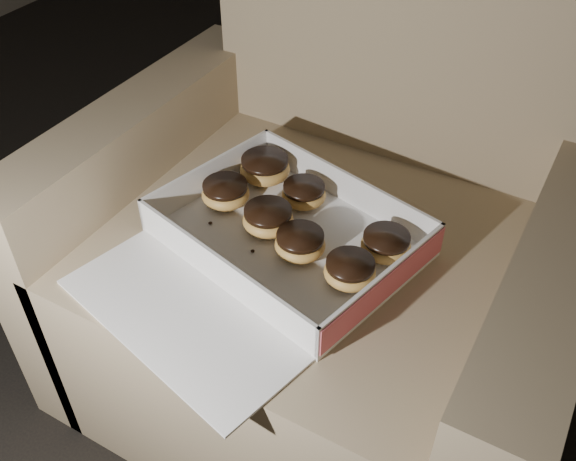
{
  "coord_description": "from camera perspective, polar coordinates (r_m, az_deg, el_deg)",
  "views": [
    {
      "loc": [
        0.47,
        -0.77,
        1.15
      ],
      "look_at": [
        0.07,
        -0.07,
        0.45
      ],
      "focal_mm": 40.0,
      "sensor_mm": 36.0,
      "label": 1
    }
  ],
  "objects": [
    {
      "name": "donut_c",
      "position": [
        1.15,
        -5.57,
        3.36
      ],
      "size": [
        0.09,
        0.09,
        0.04
      ],
      "color": "#ECB852",
      "rests_on": "bakery_box"
    },
    {
      "name": "crumb_c",
      "position": [
        0.98,
        -2.51,
        -6.21
      ],
      "size": [
        0.01,
        0.01,
        0.0
      ],
      "primitive_type": "ellipsoid",
      "color": "black",
      "rests_on": "bakery_box"
    },
    {
      "name": "crumb_d",
      "position": [
        1.06,
        -3.17,
        -1.83
      ],
      "size": [
        0.01,
        0.01,
        0.0
      ],
      "primitive_type": "ellipsoid",
      "color": "black",
      "rests_on": "bakery_box"
    },
    {
      "name": "donut_f",
      "position": [
        1.2,
        -2.06,
        5.57
      ],
      "size": [
        0.09,
        0.09,
        0.05
      ],
      "color": "#ECB852",
      "rests_on": "bakery_box"
    },
    {
      "name": "floor",
      "position": [
        1.46,
        -1.27,
        -10.78
      ],
      "size": [
        4.5,
        4.5,
        0.0
      ],
      "primitive_type": "plane",
      "color": "black",
      "rests_on": "ground"
    },
    {
      "name": "donut_a",
      "position": [
        1.04,
        1.08,
        -1.15
      ],
      "size": [
        0.08,
        0.08,
        0.04
      ],
      "color": "#ECB852",
      "rests_on": "bakery_box"
    },
    {
      "name": "bakery_box",
      "position": [
        1.06,
        -1.49,
        -1.77
      ],
      "size": [
        0.51,
        0.56,
        0.07
      ],
      "rotation": [
        0.0,
        0.0,
        -0.25
      ],
      "color": "white",
      "rests_on": "armchair"
    },
    {
      "name": "armchair",
      "position": [
        1.24,
        3.4,
        -2.81
      ],
      "size": [
        0.9,
        0.76,
        0.94
      ],
      "color": "tan",
      "rests_on": "floor"
    },
    {
      "name": "crumb_e",
      "position": [
        1.11,
        -9.82,
        -0.39
      ],
      "size": [
        0.01,
        0.01,
        0.0
      ],
      "primitive_type": "ellipsoid",
      "color": "black",
      "rests_on": "bakery_box"
    },
    {
      "name": "crumb_a",
      "position": [
        1.12,
        -6.93,
        0.67
      ],
      "size": [
        0.01,
        0.01,
        0.0
      ],
      "primitive_type": "ellipsoid",
      "color": "black",
      "rests_on": "bakery_box"
    },
    {
      "name": "donut_e",
      "position": [
        1.0,
        5.52,
        -3.57
      ],
      "size": [
        0.08,
        0.08,
        0.04
      ],
      "color": "#ECB852",
      "rests_on": "bakery_box"
    },
    {
      "name": "crumb_b",
      "position": [
        0.97,
        -0.68,
        -6.97
      ],
      "size": [
        0.01,
        0.01,
        0.0
      ],
      "primitive_type": "ellipsoid",
      "color": "black",
      "rests_on": "bakery_box"
    },
    {
      "name": "donut_b",
      "position": [
        1.05,
        8.69,
        -1.23
      ],
      "size": [
        0.08,
        0.08,
        0.04
      ],
      "color": "#ECB852",
      "rests_on": "bakery_box"
    },
    {
      "name": "donut_d",
      "position": [
        1.15,
        1.42,
        3.3
      ],
      "size": [
        0.08,
        0.08,
        0.04
      ],
      "color": "#ECB852",
      "rests_on": "bakery_box"
    },
    {
      "name": "donut_g",
      "position": [
        1.09,
        -1.79,
        1.07
      ],
      "size": [
        0.09,
        0.09,
        0.04
      ],
      "color": "#ECB852",
      "rests_on": "bakery_box"
    }
  ]
}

